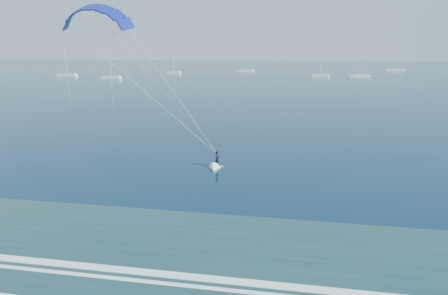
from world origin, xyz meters
TOP-DOWN VIEW (x-y plane):
  - kitesurfer_rig at (-7.63, 28.87)m, footprint 16.28×8.90m
  - sailboat_0 at (-104.53, 170.67)m, footprint 10.05×2.40m
  - sailboat_1 at (-58.74, 198.34)m, footprint 7.56×2.40m
  - sailboat_2 at (-23.54, 224.35)m, footprint 10.16×2.40m
  - sailboat_3 at (17.64, 187.68)m, footprint 7.52×2.40m
  - sailboat_4 at (64.25, 246.75)m, footprint 10.31×2.40m
  - sailboat_7 at (-75.59, 158.44)m, footprint 9.17×2.40m
  - sailboat_8 at (35.54, 188.04)m, footprint 9.21×2.40m

SIDE VIEW (x-z plane):
  - sailboat_1 at x=-58.74m, z-range -4.59..5.94m
  - sailboat_8 at x=35.54m, z-range -5.15..6.50m
  - sailboat_3 at x=17.64m, z-range -4.62..5.98m
  - sailboat_7 at x=-75.59m, z-range -5.66..7.04m
  - sailboat_2 at x=-23.54m, z-range -6.06..7.44m
  - sailboat_0 at x=-104.53m, z-range -6.05..7.43m
  - sailboat_4 at x=64.25m, z-range -6.20..7.60m
  - kitesurfer_rig at x=-7.63m, z-range 0.21..18.71m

